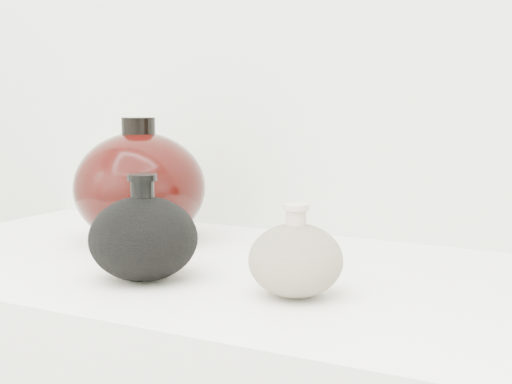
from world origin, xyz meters
The scene contains 3 objects.
black_gourd_vase centered at (-0.15, 0.84, 0.95)m, with size 0.15×0.15×0.13m.
cream_gourd_vase centered at (0.04, 0.87, 0.94)m, with size 0.11×0.11×0.10m.
left_round_pot centered at (-0.28, 1.02, 0.98)m, with size 0.23×0.23×0.19m.
Camera 1 is at (0.35, 0.18, 1.12)m, focal length 50.00 mm.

